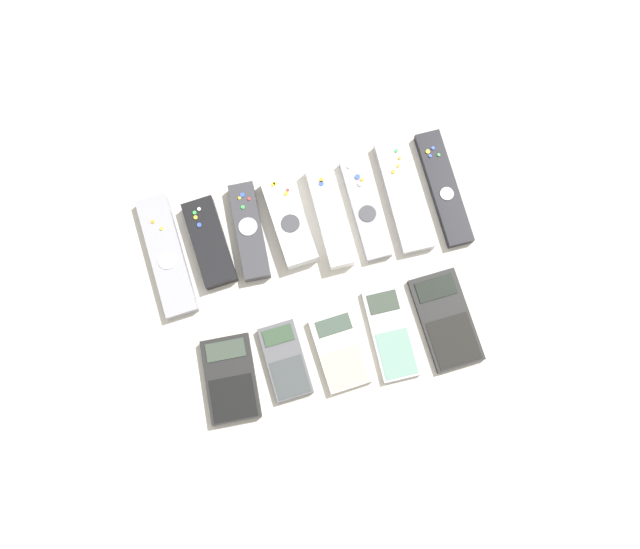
{
  "coord_description": "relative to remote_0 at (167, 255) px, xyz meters",
  "views": [
    {
      "loc": [
        -0.06,
        -0.19,
        1.02
      ],
      "look_at": [
        0.0,
        0.03,
        0.01
      ],
      "focal_mm": 35.0,
      "sensor_mm": 36.0,
      "label": 1
    }
  ],
  "objects": [
    {
      "name": "calculator_0",
      "position": [
        0.06,
        -0.23,
        -0.0
      ],
      "size": [
        0.09,
        0.14,
        0.02
      ],
      "rotation": [
        0.0,
        0.0,
        -0.07
      ],
      "color": "black",
      "rests_on": "ground_plane"
    },
    {
      "name": "remote_1",
      "position": [
        0.07,
        0.0,
        0.0
      ],
      "size": [
        0.06,
        0.15,
        0.03
      ],
      "rotation": [
        0.0,
        0.0,
        0.07
      ],
      "color": "black",
      "rests_on": "ground_plane"
    },
    {
      "name": "remote_7",
      "position": [
        0.49,
        -0.0,
        -0.0
      ],
      "size": [
        0.05,
        0.21,
        0.02
      ],
      "rotation": [
        0.0,
        0.0,
        -0.01
      ],
      "color": "black",
      "rests_on": "ground_plane"
    },
    {
      "name": "remote_0",
      "position": [
        0.0,
        0.0,
        0.0
      ],
      "size": [
        0.06,
        0.21,
        0.02
      ],
      "rotation": [
        0.0,
        0.0,
        0.05
      ],
      "color": "gray",
      "rests_on": "ground_plane"
    },
    {
      "name": "remote_5",
      "position": [
        0.34,
        -0.0,
        -0.0
      ],
      "size": [
        0.04,
        0.18,
        0.02
      ],
      "rotation": [
        0.0,
        0.0,
        -0.0
      ],
      "color": "gray",
      "rests_on": "ground_plane"
    },
    {
      "name": "remote_6",
      "position": [
        0.41,
        0.0,
        -0.0
      ],
      "size": [
        0.06,
        0.2,
        0.02
      ],
      "rotation": [
        0.0,
        0.0,
        -0.03
      ],
      "color": "#B7B7BC",
      "rests_on": "ground_plane"
    },
    {
      "name": "ground_plane",
      "position": [
        0.24,
        -0.12,
        -0.01
      ],
      "size": [
        3.0,
        3.0,
        0.0
      ],
      "primitive_type": "plane",
      "color": "beige"
    },
    {
      "name": "calculator_3",
      "position": [
        0.33,
        -0.22,
        -0.0
      ],
      "size": [
        0.07,
        0.15,
        0.01
      ],
      "rotation": [
        0.0,
        0.0,
        -0.03
      ],
      "color": "#B2B2B7",
      "rests_on": "ground_plane"
    },
    {
      "name": "calculator_4",
      "position": [
        0.42,
        -0.22,
        -0.0
      ],
      "size": [
        0.09,
        0.16,
        0.01
      ],
      "rotation": [
        0.0,
        0.0,
        0.03
      ],
      "color": "black",
      "rests_on": "ground_plane"
    },
    {
      "name": "remote_3",
      "position": [
        0.21,
        0.01,
        0.0
      ],
      "size": [
        0.06,
        0.16,
        0.03
      ],
      "rotation": [
        0.0,
        0.0,
        0.07
      ],
      "color": "silver",
      "rests_on": "ground_plane"
    },
    {
      "name": "remote_2",
      "position": [
        0.14,
        0.01,
        0.0
      ],
      "size": [
        0.05,
        0.17,
        0.02
      ],
      "rotation": [
        0.0,
        0.0,
        -0.05
      ],
      "color": "#333338",
      "rests_on": "ground_plane"
    },
    {
      "name": "calculator_2",
      "position": [
        0.24,
        -0.23,
        -0.0
      ],
      "size": [
        0.08,
        0.13,
        0.02
      ],
      "rotation": [
        0.0,
        0.0,
        0.05
      ],
      "color": "beige",
      "rests_on": "ground_plane"
    },
    {
      "name": "remote_4",
      "position": [
        0.28,
        -0.0,
        0.0
      ],
      "size": [
        0.04,
        0.18,
        0.03
      ],
      "rotation": [
        0.0,
        0.0,
        -0.01
      ],
      "color": "white",
      "rests_on": "ground_plane"
    },
    {
      "name": "calculator_1",
      "position": [
        0.15,
        -0.22,
        -0.0
      ],
      "size": [
        0.06,
        0.12,
        0.02
      ],
      "rotation": [
        0.0,
        0.0,
        0.03
      ],
      "color": "#4C4C51",
      "rests_on": "ground_plane"
    }
  ]
}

